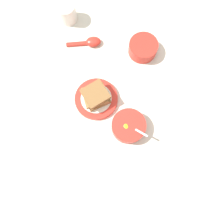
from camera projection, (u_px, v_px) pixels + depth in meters
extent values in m
plane|color=beige|center=(89.00, 69.00, 0.92)|extent=(3.00, 3.00, 0.00)
cylinder|color=red|center=(128.00, 126.00, 0.84)|extent=(0.13, 0.13, 0.05)
cylinder|color=white|center=(129.00, 126.00, 0.84)|extent=(0.11, 0.11, 0.02)
ellipsoid|color=yellow|center=(126.00, 127.00, 0.82)|extent=(0.03, 0.03, 0.02)
ellipsoid|color=yellow|center=(126.00, 126.00, 0.82)|extent=(0.03, 0.03, 0.02)
cylinder|color=black|center=(126.00, 128.00, 0.82)|extent=(0.03, 0.03, 0.00)
ellipsoid|color=silver|center=(132.00, 127.00, 0.82)|extent=(0.03, 0.02, 0.01)
cube|color=silver|center=(142.00, 133.00, 0.79)|extent=(0.04, 0.04, 0.03)
cylinder|color=red|center=(96.00, 99.00, 0.88)|extent=(0.17, 0.17, 0.02)
cylinder|color=white|center=(96.00, 98.00, 0.87)|extent=(0.12, 0.12, 0.00)
cube|color=brown|center=(97.00, 98.00, 0.87)|extent=(0.11, 0.11, 0.02)
cube|color=#9E7042|center=(95.00, 96.00, 0.85)|extent=(0.10, 0.11, 0.02)
cube|color=brown|center=(95.00, 94.00, 0.83)|extent=(0.12, 0.12, 0.02)
ellipsoid|color=red|center=(93.00, 42.00, 0.94)|extent=(0.05, 0.07, 0.03)
cube|color=red|center=(77.00, 44.00, 0.95)|extent=(0.02, 0.09, 0.01)
cylinder|color=red|center=(143.00, 48.00, 0.92)|extent=(0.12, 0.12, 0.05)
cylinder|color=white|center=(143.00, 46.00, 0.90)|extent=(0.10, 0.10, 0.02)
cylinder|color=silver|center=(67.00, 13.00, 0.95)|extent=(0.08, 0.08, 0.08)
cylinder|color=#472B16|center=(66.00, 8.00, 0.92)|extent=(0.07, 0.07, 0.01)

